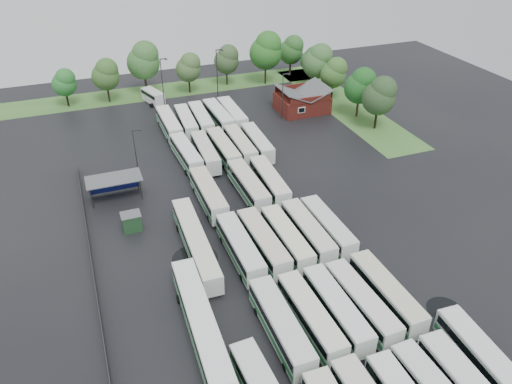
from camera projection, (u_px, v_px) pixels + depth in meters
name	position (u px, v px, depth m)	size (l,w,h in m)	color
ground	(274.00, 257.00, 64.53)	(160.00, 160.00, 0.00)	black
brick_building	(302.00, 102.00, 104.67)	(10.07, 8.60, 5.39)	maroon
wash_shed	(114.00, 180.00, 75.24)	(8.20, 4.20, 3.58)	#2D2D30
utility_hut	(132.00, 222.00, 68.96)	(2.70, 2.20, 2.62)	#17391C
grass_strip_north	(176.00, 89.00, 116.51)	(80.00, 10.00, 0.01)	#406F2D
grass_strip_east	(343.00, 104.00, 108.68)	(10.00, 50.00, 0.01)	#406F2D
west_fence	(91.00, 255.00, 63.89)	(0.10, 50.00, 1.20)	#2D2D30
bus_r1c0	(281.00, 326.00, 52.08)	(2.73, 12.52, 3.48)	silver
bus_r1c1	(311.00, 317.00, 53.22)	(2.82, 12.09, 3.35)	silver
bus_r1c2	(336.00, 309.00, 54.21)	(2.62, 12.03, 3.34)	silver
bus_r1c3	(361.00, 303.00, 55.01)	(3.00, 12.11, 3.35)	silver
bus_r1c4	(386.00, 293.00, 56.30)	(2.75, 12.18, 3.38)	silver
bus_r2c0	(240.00, 248.00, 63.17)	(2.69, 12.37, 3.44)	silver
bus_r2c1	(263.00, 242.00, 64.08)	(2.94, 12.47, 3.45)	silver
bus_r2c2	(287.00, 238.00, 64.85)	(2.65, 12.13, 3.37)	silver
bus_r2c3	(308.00, 232.00, 66.10)	(2.62, 12.21, 3.40)	silver
bus_r2c4	(328.00, 227.00, 67.07)	(2.65, 11.96, 3.32)	silver
bus_r3c0	(209.00, 194.00, 73.91)	(2.67, 12.42, 3.46)	silver
bus_r3c2	(248.00, 186.00, 75.99)	(2.75, 12.52, 3.48)	silver
bus_r3c3	(269.00, 181.00, 77.10)	(3.09, 12.39, 3.42)	silver
bus_r4c0	(186.00, 154.00, 84.96)	(3.06, 12.04, 3.32)	silver
bus_r4c1	(205.00, 152.00, 85.44)	(2.97, 12.14, 3.36)	silver
bus_r4c2	(223.00, 149.00, 86.54)	(2.69, 12.27, 3.41)	silver
bus_r4c3	(240.00, 145.00, 87.73)	(2.77, 12.12, 3.36)	silver
bus_r4c4	(257.00, 143.00, 88.61)	(2.98, 12.04, 3.33)	silver
bus_r5c0	(169.00, 124.00, 95.19)	(2.68, 12.49, 3.47)	silver
bus_r5c1	(186.00, 122.00, 96.24)	(3.13, 12.10, 3.34)	silver
bus_r5c2	(201.00, 119.00, 97.20)	(3.19, 12.40, 3.42)	silver
bus_r5c3	(218.00, 116.00, 98.38)	(2.94, 12.55, 3.48)	silver
bus_r5c4	(232.00, 114.00, 99.20)	(2.81, 12.52, 3.48)	silver
artic_bus_west_b	(196.00, 243.00, 64.10)	(2.95, 17.87, 3.31)	silver
artic_bus_west_c	(201.00, 325.00, 52.20)	(3.20, 18.66, 3.45)	silver
minibus	(153.00, 96.00, 108.49)	(4.23, 6.90, 2.83)	white
tree_north_0	(65.00, 82.00, 104.87)	(5.07, 5.07, 8.39)	black
tree_north_1	(106.00, 74.00, 106.52)	(5.90, 5.90, 9.77)	black
tree_north_2	(144.00, 60.00, 110.27)	(7.24, 7.24, 11.99)	#2E2116
tree_north_3	(189.00, 67.00, 111.55)	(5.60, 5.60, 9.28)	black
tree_north_4	(227.00, 59.00, 115.93)	(5.79, 5.79, 9.58)	#2D2217
tree_north_5	(266.00, 50.00, 115.52)	(7.54, 7.54, 12.49)	#342617
tree_north_6	(292.00, 50.00, 121.72)	(6.00, 6.00, 9.93)	#3B281E
tree_east_0	(380.00, 95.00, 94.49)	(6.41, 6.41, 10.61)	black
tree_east_1	(361.00, 85.00, 99.58)	(6.26, 6.26, 10.37)	#332413
tree_east_2	(334.00, 72.00, 108.16)	(5.69, 5.69, 9.43)	black
tree_east_3	(318.00, 61.00, 111.69)	(6.66, 6.66, 11.04)	black
tree_east_4	(312.00, 59.00, 118.37)	(5.14, 5.11, 8.46)	black
lamp_post_ne	(283.00, 93.00, 99.00)	(1.47, 0.29, 9.53)	#2D2D30
lamp_post_nw	(136.00, 152.00, 77.92)	(1.41, 0.28, 9.17)	#2D2D30
lamp_post_back_w	(163.00, 79.00, 104.40)	(1.61, 0.31, 10.45)	#2D2D30
lamp_post_back_e	(218.00, 71.00, 108.18)	(1.69, 0.33, 10.99)	#2D2D30
puddle_1	(448.00, 352.00, 51.53)	(4.64, 4.64, 0.01)	black
puddle_2	(195.00, 259.00, 64.29)	(5.97, 5.97, 0.01)	black
puddle_3	(323.00, 245.00, 66.60)	(4.10, 4.10, 0.01)	black
puddle_4	(444.00, 309.00, 56.68)	(4.03, 4.03, 0.01)	black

